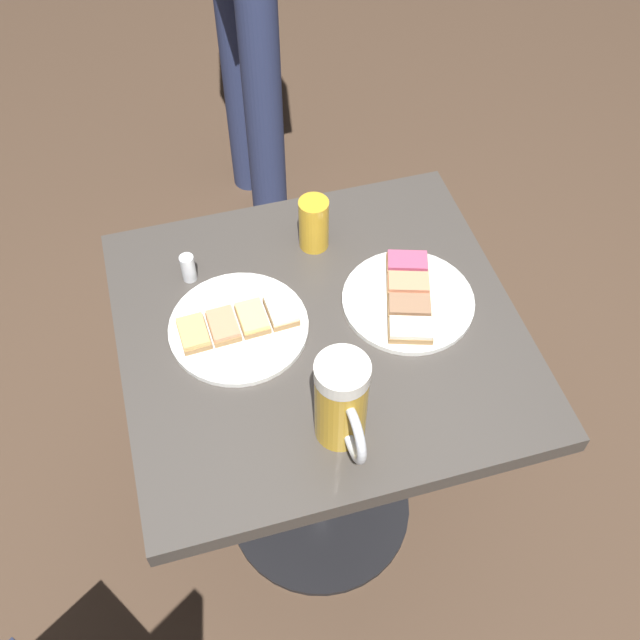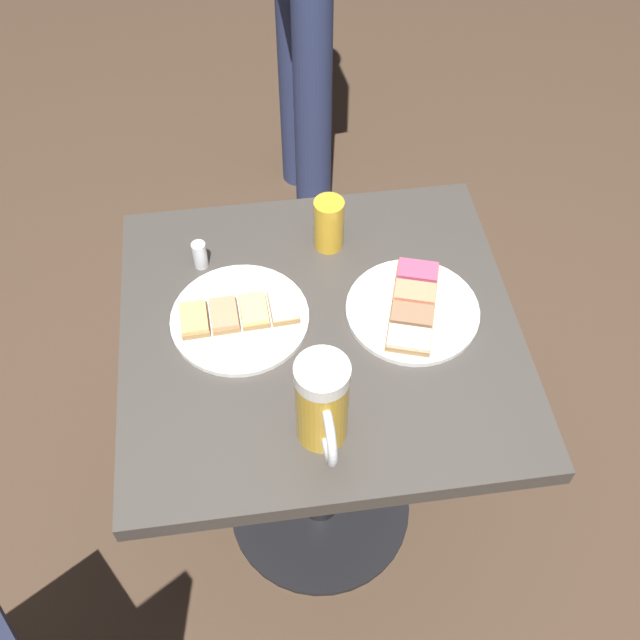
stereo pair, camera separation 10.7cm
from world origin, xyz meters
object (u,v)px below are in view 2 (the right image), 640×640
at_px(salt_shaker, 200,255).
at_px(beer_glass_small, 329,224).
at_px(plate_far, 413,309).
at_px(plate_near, 240,317).
at_px(beer_mug, 323,405).

bearing_deg(salt_shaker, beer_glass_small, -84.95).
bearing_deg(plate_far, plate_near, 85.53).
distance_m(plate_far, beer_mug, 0.30).
height_order(plate_near, beer_glass_small, beer_glass_small).
bearing_deg(beer_glass_small, plate_far, -146.19).
relative_size(plate_far, salt_shaker, 4.24).
height_order(plate_far, beer_mug, beer_mug).
relative_size(plate_near, plate_far, 1.03).
distance_m(beer_mug, salt_shaker, 0.42).
relative_size(plate_far, beer_glass_small, 2.19).
distance_m(plate_far, beer_glass_small, 0.22).
bearing_deg(plate_far, salt_shaker, 65.96).
bearing_deg(beer_mug, plate_far, -40.89).
relative_size(beer_glass_small, salt_shaker, 1.93).
height_order(plate_near, plate_far, same).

